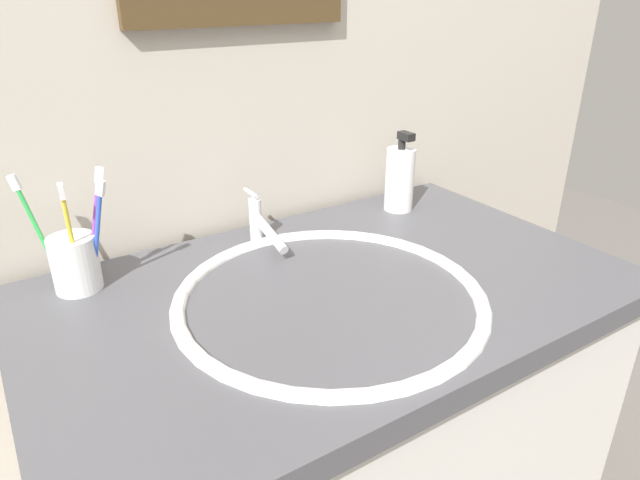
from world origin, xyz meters
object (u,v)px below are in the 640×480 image
object	(u,v)px
toothbrush_cup	(75,263)
soap_dispenser	(400,178)
toothbrush_purple	(95,220)
toothbrush_blue	(98,228)
toothbrush_green	(36,225)
toothbrush_yellow	(70,232)
faucet	(261,224)

from	to	relation	value
toothbrush_cup	soap_dispenser	world-z (taller)	soap_dispenser
toothbrush_cup	toothbrush_purple	bearing A→B (deg)	-11.37
toothbrush_purple	toothbrush_blue	distance (m)	0.02
toothbrush_cup	toothbrush_green	size ratio (longest dim) A/B	0.48
toothbrush_blue	soap_dispenser	size ratio (longest dim) A/B	1.06
toothbrush_green	toothbrush_yellow	xyz separation A→B (m)	(0.04, -0.05, -0.00)
toothbrush_cup	toothbrush_purple	size ratio (longest dim) A/B	0.47
toothbrush_blue	toothbrush_yellow	xyz separation A→B (m)	(-0.04, 0.00, 0.00)
toothbrush_cup	toothbrush_purple	world-z (taller)	toothbrush_purple
faucet	soap_dispenser	xyz separation A→B (m)	(0.34, 0.00, 0.03)
toothbrush_cup	toothbrush_blue	size ratio (longest dim) A/B	0.50
toothbrush_green	toothbrush_yellow	bearing A→B (deg)	-51.30
faucet	soap_dispenser	distance (m)	0.34
toothbrush_cup	toothbrush_yellow	distance (m)	0.07
toothbrush_green	toothbrush_blue	size ratio (longest dim) A/B	1.04
soap_dispenser	toothbrush_purple	bearing A→B (deg)	179.82
faucet	toothbrush_yellow	bearing A→B (deg)	-177.92
faucet	toothbrush_yellow	distance (m)	0.34
toothbrush_cup	toothbrush_purple	distance (m)	0.08
faucet	toothbrush_blue	bearing A→B (deg)	-177.25
soap_dispenser	faucet	bearing A→B (deg)	-179.63
faucet	toothbrush_yellow	xyz separation A→B (m)	(-0.33, -0.01, 0.07)
toothbrush_purple	soap_dispenser	distance (m)	0.63
toothbrush_cup	toothbrush_green	world-z (taller)	toothbrush_green
toothbrush_blue	soap_dispenser	bearing A→B (deg)	1.47
toothbrush_blue	soap_dispenser	xyz separation A→B (m)	(0.63, 0.02, -0.04)
toothbrush_purple	toothbrush_blue	xyz separation A→B (m)	(-0.00, -0.02, -0.01)
toothbrush_yellow	faucet	bearing A→B (deg)	2.08
toothbrush_yellow	soap_dispenser	bearing A→B (deg)	1.21
faucet	toothbrush_purple	bearing A→B (deg)	179.18
faucet	toothbrush_blue	size ratio (longest dim) A/B	0.83
toothbrush_purple	toothbrush_blue	bearing A→B (deg)	-93.16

